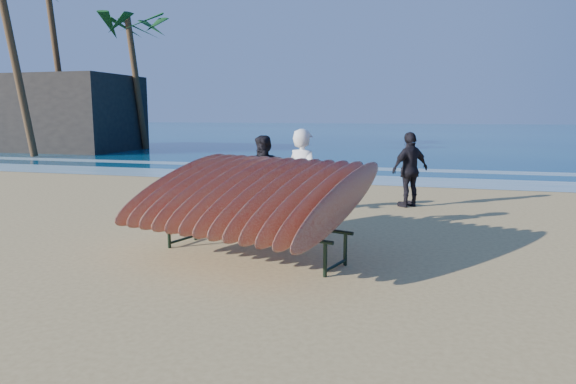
# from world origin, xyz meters

# --- Properties ---
(ground) EXTENTS (120.00, 120.00, 0.00)m
(ground) POSITION_xyz_m (0.00, 0.00, 0.00)
(ground) COLOR tan
(ground) RESTS_ON ground
(ocean) EXTENTS (160.00, 160.00, 0.00)m
(ocean) POSITION_xyz_m (0.00, 55.00, 0.01)
(ocean) COLOR navy
(ocean) RESTS_ON ground
(foam_near) EXTENTS (160.00, 160.00, 0.00)m
(foam_near) POSITION_xyz_m (0.00, 10.00, 0.01)
(foam_near) COLOR white
(foam_near) RESTS_ON ground
(foam_far) EXTENTS (160.00, 160.00, 0.00)m
(foam_far) POSITION_xyz_m (0.00, 13.50, 0.01)
(foam_far) COLOR white
(foam_far) RESTS_ON ground
(surfboard_rack) EXTENTS (3.86, 3.68, 1.69)m
(surfboard_rack) POSITION_xyz_m (-0.41, 0.12, 1.00)
(surfboard_rack) COLOR black
(surfboard_rack) RESTS_ON ground
(person_white) EXTENTS (0.86, 0.75, 1.97)m
(person_white) POSITION_xyz_m (-0.03, 1.97, 0.98)
(person_white) COLOR white
(person_white) RESTS_ON ground
(person_dark_a) EXTENTS (0.91, 0.74, 1.77)m
(person_dark_a) POSITION_xyz_m (-1.25, 3.40, 0.88)
(person_dark_a) COLOR black
(person_dark_a) RESTS_ON ground
(person_dark_b) EXTENTS (1.07, 1.06, 1.81)m
(person_dark_b) POSITION_xyz_m (1.81, 5.26, 0.91)
(person_dark_b) COLOR black
(person_dark_b) RESTS_ON ground
(building) EXTENTS (9.97, 5.54, 4.43)m
(building) POSITION_xyz_m (-20.00, 19.01, 2.21)
(building) COLOR #2D2823
(building) RESTS_ON ground
(palm_mid) EXTENTS (5.20, 5.20, 8.07)m
(palm_mid) POSITION_xyz_m (-14.81, 20.29, 7.23)
(palm_mid) COLOR brown
(palm_mid) RESTS_ON ground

